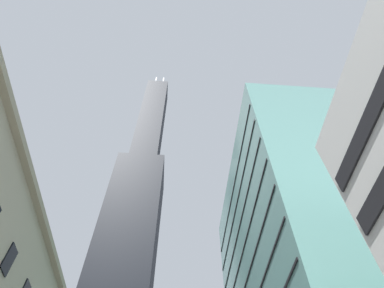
# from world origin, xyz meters

# --- Properties ---
(dark_skyscraper) EXTENTS (28.96, 28.96, 219.77)m
(dark_skyscraper) POSITION_xyz_m (-14.51, 87.44, 67.06)
(dark_skyscraper) COLOR black
(dark_skyscraper) RESTS_ON ground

